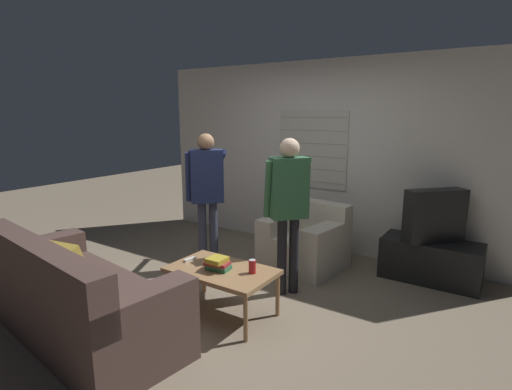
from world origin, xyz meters
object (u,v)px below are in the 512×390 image
(couch_blue, at_px, (77,300))
(coffee_table, at_px, (222,273))
(spare_remote, at_px, (190,259))
(book_stack, at_px, (218,264))
(tv, at_px, (435,216))
(person_right_standing, at_px, (288,198))
(soda_can, at_px, (252,266))
(person_left_standing, at_px, (207,185))
(armchair_beige, at_px, (305,241))

(couch_blue, height_order, coffee_table, couch_blue)
(couch_blue, distance_m, coffee_table, 1.25)
(coffee_table, bearing_deg, spare_remote, -179.11)
(coffee_table, height_order, book_stack, book_stack)
(couch_blue, relative_size, tv, 3.35)
(book_stack, bearing_deg, couch_blue, -128.43)
(person_right_standing, bearing_deg, soda_can, -138.74)
(coffee_table, bearing_deg, person_left_standing, 136.34)
(couch_blue, xyz_separation_m, coffee_table, (0.77, 0.98, 0.07))
(armchair_beige, relative_size, tv, 1.60)
(couch_blue, distance_m, tv, 3.68)
(coffee_table, bearing_deg, book_stack, -117.00)
(person_left_standing, bearing_deg, armchair_beige, -11.16)
(coffee_table, relative_size, book_stack, 3.92)
(coffee_table, height_order, person_right_standing, person_right_standing)
(armchair_beige, height_order, book_stack, armchair_beige)
(armchair_beige, height_order, tv, tv)
(tv, xyz_separation_m, spare_remote, (-1.87, -1.92, -0.29))
(armchair_beige, relative_size, spare_remote, 7.40)
(couch_blue, bearing_deg, spare_remote, 76.21)
(book_stack, bearing_deg, spare_remote, 175.44)
(tv, bearing_deg, book_stack, 6.19)
(tv, xyz_separation_m, soda_can, (-1.18, -1.84, -0.24))
(couch_blue, height_order, tv, tv)
(person_right_standing, xyz_separation_m, book_stack, (-0.30, -0.78, -0.51))
(couch_blue, bearing_deg, coffee_table, 59.35)
(person_right_standing, height_order, spare_remote, person_right_standing)
(book_stack, bearing_deg, person_right_standing, 69.08)
(couch_blue, height_order, person_right_standing, person_right_standing)
(person_left_standing, relative_size, spare_remote, 12.11)
(tv, relative_size, person_left_standing, 0.38)
(soda_can, xyz_separation_m, spare_remote, (-0.68, -0.08, -0.05))
(soda_can, bearing_deg, book_stack, -160.60)
(armchair_beige, relative_size, person_left_standing, 0.61)
(armchair_beige, relative_size, book_stack, 3.99)
(tv, xyz_separation_m, book_stack, (-1.49, -1.95, -0.24))
(couch_blue, relative_size, person_left_standing, 1.28)
(spare_remote, bearing_deg, person_right_standing, 57.91)
(person_left_standing, distance_m, book_stack, 1.32)
(armchair_beige, distance_m, book_stack, 1.57)
(couch_blue, distance_m, soda_can, 1.51)
(person_left_standing, distance_m, person_right_standing, 1.15)
(tv, height_order, soda_can, tv)
(couch_blue, distance_m, book_stack, 1.22)
(person_left_standing, bearing_deg, tv, -21.57)
(coffee_table, bearing_deg, armchair_beige, 86.05)
(armchair_beige, xyz_separation_m, soda_can, (0.19, -1.44, 0.20))
(coffee_table, relative_size, tv, 1.57)
(coffee_table, height_order, spare_remote, spare_remote)
(soda_can, bearing_deg, person_right_standing, 91.03)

